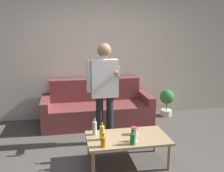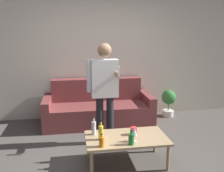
{
  "view_description": "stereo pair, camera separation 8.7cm",
  "coord_description": "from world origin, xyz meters",
  "px_view_note": "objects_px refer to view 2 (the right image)",
  "views": [
    {
      "loc": [
        -0.65,
        -2.75,
        1.76
      ],
      "look_at": [
        0.03,
        0.78,
        0.95
      ],
      "focal_mm": 40.0,
      "sensor_mm": 36.0,
      "label": 1
    },
    {
      "loc": [
        -0.56,
        -2.76,
        1.76
      ],
      "look_at": [
        0.03,
        0.78,
        0.95
      ],
      "focal_mm": 40.0,
      "sensor_mm": 36.0,
      "label": 2
    }
  ],
  "objects_px": {
    "bottle_orange": "(101,132)",
    "person_standing_front": "(104,86)",
    "coffee_table": "(126,140)",
    "couch": "(98,108)"
  },
  "relations": [
    {
      "from": "bottle_orange",
      "to": "person_standing_front",
      "type": "height_order",
      "value": "person_standing_front"
    },
    {
      "from": "bottle_orange",
      "to": "person_standing_front",
      "type": "xyz_separation_m",
      "value": [
        0.14,
        0.69,
        0.44
      ]
    },
    {
      "from": "coffee_table",
      "to": "bottle_orange",
      "type": "height_order",
      "value": "bottle_orange"
    },
    {
      "from": "coffee_table",
      "to": "bottle_orange",
      "type": "xyz_separation_m",
      "value": [
        -0.34,
        -0.02,
        0.14
      ]
    },
    {
      "from": "coffee_table",
      "to": "bottle_orange",
      "type": "relative_size",
      "value": 4.18
    },
    {
      "from": "person_standing_front",
      "to": "coffee_table",
      "type": "bearing_deg",
      "value": -73.65
    },
    {
      "from": "coffee_table",
      "to": "person_standing_front",
      "type": "height_order",
      "value": "person_standing_front"
    },
    {
      "from": "bottle_orange",
      "to": "person_standing_front",
      "type": "distance_m",
      "value": 0.84
    },
    {
      "from": "bottle_orange",
      "to": "coffee_table",
      "type": "bearing_deg",
      "value": 3.69
    },
    {
      "from": "couch",
      "to": "coffee_table",
      "type": "relative_size",
      "value": 1.9
    }
  ]
}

